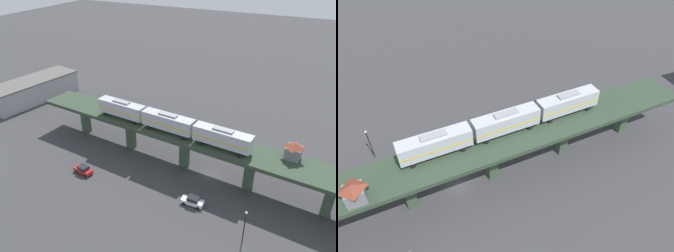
# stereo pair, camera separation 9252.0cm
# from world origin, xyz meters

# --- Properties ---
(ground_plane) EXTENTS (400.00, 400.00, 0.00)m
(ground_plane) POSITION_xyz_m (0.00, 0.00, 0.00)
(ground_plane) COLOR #38383A
(elevated_viaduct) EXTENTS (16.21, 92.38, 8.42)m
(elevated_viaduct) POSITION_xyz_m (-0.02, -0.19, 7.21)
(elevated_viaduct) COLOR #2C3D2C
(elevated_viaduct) RESTS_ON ground
(subway_train) EXTENTS (5.98, 37.30, 4.45)m
(subway_train) POSITION_xyz_m (-0.54, 10.07, 10.96)
(subway_train) COLOR #ADB2BA
(subway_train) RESTS_ON elevated_viaduct
(signal_hut) EXTENTS (3.48, 3.48, 3.40)m
(signal_hut) POSITION_xyz_m (1.07, -15.69, 10.22)
(signal_hut) COLOR slate
(signal_hut) RESTS_ON elevated_viaduct
(street_car_white) EXTENTS (2.04, 4.44, 1.89)m
(street_car_white) POSITION_xyz_m (-10.61, -0.28, 0.94)
(street_car_white) COLOR silver
(street_car_white) RESTS_ON ground
(street_car_red) EXTENTS (2.39, 4.60, 1.89)m
(street_car_red) POSITION_xyz_m (-12.10, 25.15, 0.94)
(street_car_red) COLOR #AD1E1E
(street_car_red) RESTS_ON ground
(street_lamp) EXTENTS (0.44, 0.44, 6.94)m
(street_lamp) POSITION_xyz_m (-15.45, -11.38, 4.11)
(street_lamp) COLOR black
(street_lamp) RESTS_ON ground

